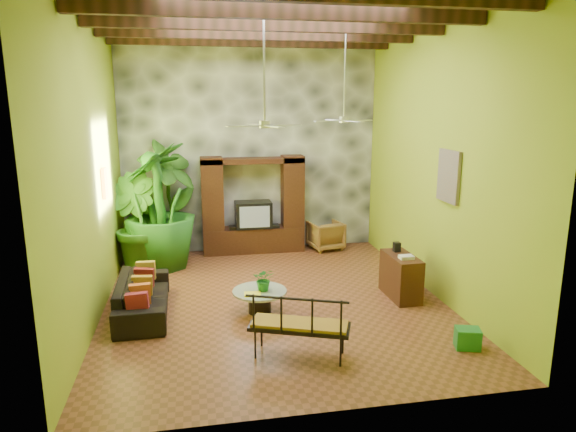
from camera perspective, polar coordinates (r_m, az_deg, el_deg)
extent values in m
plane|color=brown|center=(9.51, -1.54, -9.36)|extent=(7.00, 7.00, 0.00)
cube|color=silver|center=(8.91, -1.74, 21.92)|extent=(6.00, 7.00, 0.02)
cube|color=#9AB328|center=(12.32, -4.19, 7.74)|extent=(6.00, 0.02, 5.00)
cube|color=#9AB328|center=(8.92, -21.12, 4.94)|extent=(0.02, 7.00, 5.00)
cube|color=#9AB328|center=(9.79, 16.08, 5.94)|extent=(0.02, 7.00, 5.00)
cube|color=#3E4146|center=(12.26, -4.16, 7.72)|extent=(5.98, 0.10, 4.98)
cube|color=#371C11|center=(7.61, -0.11, 21.80)|extent=(5.95, 0.16, 0.22)
cube|color=#371C11|center=(8.88, -1.73, 20.52)|extent=(5.95, 0.16, 0.22)
cube|color=#371C11|center=(10.16, -2.93, 19.55)|extent=(5.95, 0.16, 0.22)
cube|color=#371C11|center=(11.44, -3.85, 18.79)|extent=(5.95, 0.16, 0.22)
cube|color=black|center=(12.36, -3.84, -2.61)|extent=(2.40, 0.50, 0.60)
cube|color=black|center=(12.06, -8.39, 1.77)|extent=(0.50, 0.48, 2.00)
cube|color=black|center=(12.28, 0.50, 2.10)|extent=(0.50, 0.48, 2.00)
cube|color=black|center=(12.00, -3.97, 6.17)|extent=(2.40, 0.48, 0.12)
cube|color=black|center=(12.19, -3.87, 0.17)|extent=(0.85, 0.52, 0.62)
cube|color=#8C99A8|center=(11.93, -3.72, -0.11)|extent=(0.70, 0.02, 0.50)
cylinder|color=#B7B7BC|center=(8.39, -2.67, 16.29)|extent=(0.04, 0.04, 1.80)
cylinder|color=#B7B7BC|center=(8.39, -2.60, 10.14)|extent=(0.18, 0.18, 0.12)
cube|color=#B7B7BC|center=(8.53, -0.34, 10.06)|extent=(0.58, 0.26, 0.01)
cube|color=#B7B7BC|center=(8.72, -3.54, 10.10)|extent=(0.26, 0.58, 0.01)
cube|color=#B7B7BC|center=(8.25, -4.94, 9.92)|extent=(0.58, 0.26, 0.01)
cube|color=#B7B7BC|center=(8.06, -1.58, 9.89)|extent=(0.26, 0.58, 0.01)
cylinder|color=#B7B7BC|center=(10.34, 6.35, 15.59)|extent=(0.04, 0.04, 1.80)
cylinder|color=#B7B7BC|center=(10.34, 6.22, 10.60)|extent=(0.18, 0.18, 0.12)
cube|color=#B7B7BC|center=(10.53, 7.92, 10.49)|extent=(0.58, 0.26, 0.01)
cube|color=#B7B7BC|center=(10.65, 5.19, 10.58)|extent=(0.26, 0.58, 0.01)
cube|color=#B7B7BC|center=(10.15, 4.46, 10.48)|extent=(0.58, 0.26, 0.01)
cube|color=#B7B7BC|center=(10.03, 7.32, 10.39)|extent=(0.26, 0.58, 0.01)
cube|color=yellow|center=(9.94, -19.70, 3.45)|extent=(0.06, 0.32, 0.55)
cube|color=#2B659F|center=(9.27, 17.42, 4.23)|extent=(0.06, 0.70, 0.90)
imported|color=black|center=(9.22, -15.83, -8.56)|extent=(0.86, 2.12, 0.62)
imported|color=olive|center=(12.57, 4.20, -2.15)|extent=(0.88, 0.90, 0.69)
imported|color=#2A5F19|center=(11.80, -12.99, 1.64)|extent=(1.71, 1.70, 2.73)
imported|color=#2E6A1C|center=(11.27, -16.67, -0.79)|extent=(1.46, 1.46, 2.08)
imported|color=#1F5E18|center=(11.31, -14.06, 1.11)|extent=(1.97, 1.97, 2.73)
cylinder|color=black|center=(8.97, -3.16, -9.56)|extent=(0.39, 0.39, 0.36)
cylinder|color=silver|center=(8.89, -3.18, -8.37)|extent=(0.93, 0.93, 0.04)
imported|color=#1B6922|center=(8.81, -2.67, -7.02)|extent=(0.42, 0.38, 0.40)
cube|color=gold|center=(8.69, -3.97, -8.65)|extent=(0.29, 0.22, 0.03)
cube|color=black|center=(7.43, 1.30, -12.20)|extent=(1.49, 0.95, 0.06)
cube|color=#9C6C21|center=(7.42, 1.30, -11.92)|extent=(1.41, 0.88, 0.06)
cube|color=black|center=(7.09, 1.74, -11.09)|extent=(1.34, 0.55, 0.54)
cube|color=#3D2813|center=(9.76, 12.42, -6.56)|extent=(0.47, 1.01, 0.80)
cube|color=#1B6627|center=(8.22, 19.32, -12.71)|extent=(0.41, 0.35, 0.31)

